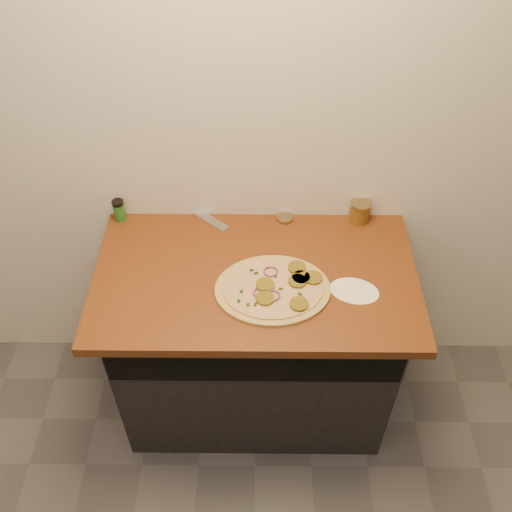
{
  "coord_description": "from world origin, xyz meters",
  "views": [
    {
      "loc": [
        0.02,
        -0.02,
        2.44
      ],
      "look_at": [
        0.0,
        1.46,
        0.95
      ],
      "focal_mm": 40.0,
      "sensor_mm": 36.0,
      "label": 1
    }
  ],
  "objects_px": {
    "salsa_jar": "(360,211)",
    "spice_shaker": "(119,210)",
    "chefs_knife": "(195,210)",
    "pizza": "(274,288)"
  },
  "relations": [
    {
      "from": "chefs_knife",
      "to": "spice_shaker",
      "type": "relative_size",
      "value": 2.61
    },
    {
      "from": "chefs_knife",
      "to": "spice_shaker",
      "type": "xyz_separation_m",
      "value": [
        -0.3,
        -0.05,
        0.04
      ]
    },
    {
      "from": "pizza",
      "to": "salsa_jar",
      "type": "relative_size",
      "value": 4.68
    },
    {
      "from": "chefs_knife",
      "to": "salsa_jar",
      "type": "relative_size",
      "value": 2.68
    },
    {
      "from": "salsa_jar",
      "to": "spice_shaker",
      "type": "relative_size",
      "value": 0.98
    },
    {
      "from": "chefs_knife",
      "to": "salsa_jar",
      "type": "distance_m",
      "value": 0.67
    },
    {
      "from": "salsa_jar",
      "to": "spice_shaker",
      "type": "bearing_deg",
      "value": -179.75
    },
    {
      "from": "pizza",
      "to": "spice_shaker",
      "type": "bearing_deg",
      "value": 148.45
    },
    {
      "from": "chefs_knife",
      "to": "salsa_jar",
      "type": "bearing_deg",
      "value": -4.09
    },
    {
      "from": "pizza",
      "to": "chefs_knife",
      "type": "bearing_deg",
      "value": 126.57
    }
  ]
}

